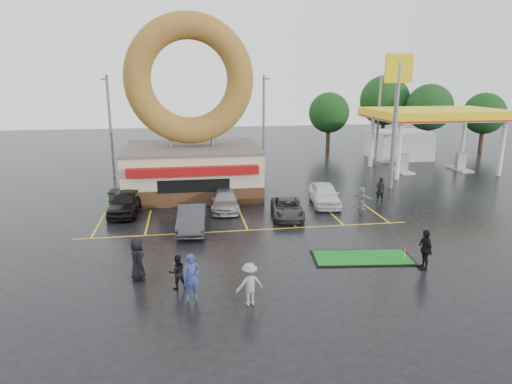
{
  "coord_description": "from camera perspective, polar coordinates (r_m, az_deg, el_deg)",
  "views": [
    {
      "loc": [
        -3.5,
        -22.17,
        8.99
      ],
      "look_at": [
        0.59,
        3.95,
        2.2
      ],
      "focal_mm": 32.0,
      "sensor_mm": 36.0,
      "label": 1
    }
  ],
  "objects": [
    {
      "name": "car_white",
      "position": [
        32.72,
        8.55,
        -0.28
      ],
      "size": [
        2.48,
        4.84,
        1.58
      ],
      "primitive_type": "imported",
      "rotation": [
        0.0,
        0.0,
        -0.14
      ],
      "color": "silver",
      "rests_on": "ground"
    },
    {
      "name": "streetlight_mid",
      "position": [
        43.94,
        0.98,
        8.91
      ],
      "size": [
        0.4,
        2.21,
        9.0
      ],
      "color": "slate",
      "rests_on": "ground"
    },
    {
      "name": "car_black",
      "position": [
        31.53,
        -16.08,
        -1.25
      ],
      "size": [
        2.09,
        4.71,
        1.58
      ],
      "primitive_type": "imported",
      "rotation": [
        0.0,
        0.0,
        -0.05
      ],
      "color": "black",
      "rests_on": "ground"
    },
    {
      "name": "tree_far_a",
      "position": [
        60.05,
        20.86,
        9.85
      ],
      "size": [
        5.6,
        5.6,
        8.0
      ],
      "color": "#332114",
      "rests_on": "ground"
    },
    {
      "name": "donut_shop",
      "position": [
        35.43,
        -8.08,
        6.92
      ],
      "size": [
        10.2,
        8.7,
        13.5
      ],
      "color": "#472B19",
      "rests_on": "ground"
    },
    {
      "name": "person_blue",
      "position": [
        19.1,
        -8.04,
        -10.51
      ],
      "size": [
        0.73,
        0.49,
        1.98
      ],
      "primitive_type": "imported",
      "rotation": [
        0.0,
        0.0,
        0.02
      ],
      "color": "navy",
      "rests_on": "ground"
    },
    {
      "name": "person_bystander",
      "position": [
        21.37,
        -14.62,
        -8.09
      ],
      "size": [
        0.9,
        1.11,
        1.97
      ],
      "primitive_type": "imported",
      "rotation": [
        0.0,
        0.0,
        1.9
      ],
      "color": "black",
      "rests_on": "ground"
    },
    {
      "name": "car_silver",
      "position": [
        31.4,
        -3.88,
        -1.02
      ],
      "size": [
        2.19,
        4.65,
        1.31
      ],
      "primitive_type": "imported",
      "rotation": [
        0.0,
        0.0,
        -0.08
      ],
      "color": "#97979C",
      "rests_on": "ground"
    },
    {
      "name": "tree_far_c",
      "position": [
        61.77,
        15.79,
        10.95
      ],
      "size": [
        6.3,
        6.3,
        9.0
      ],
      "color": "#332114",
      "rests_on": "ground"
    },
    {
      "name": "person_walker_far",
      "position": [
        34.48,
        15.27,
        0.32
      ],
      "size": [
        0.69,
        0.49,
        1.81
      ],
      "primitive_type": "imported",
      "rotation": [
        0.0,
        0.0,
        3.06
      ],
      "color": "black",
      "rests_on": "ground"
    },
    {
      "name": "shell_sign",
      "position": [
        37.98,
        17.21,
        11.34
      ],
      "size": [
        2.2,
        0.36,
        10.6
      ],
      "color": "slate",
      "rests_on": "ground"
    },
    {
      "name": "person_walker_near",
      "position": [
        32.18,
        13.09,
        -0.75
      ],
      "size": [
        1.16,
        1.48,
        1.57
      ],
      "primitive_type": "imported",
      "rotation": [
        0.0,
        0.0,
        2.12
      ],
      "color": "#949497",
      "rests_on": "ground"
    },
    {
      "name": "person_cameraman",
      "position": [
        23.22,
        20.37,
        -6.73
      ],
      "size": [
        0.52,
        1.16,
        1.96
      ],
      "primitive_type": "imported",
      "rotation": [
        0.0,
        0.0,
        -1.61
      ],
      "color": "black",
      "rests_on": "ground"
    },
    {
      "name": "dumpster",
      "position": [
        32.45,
        -16.12,
        -1.07
      ],
      "size": [
        1.89,
        1.34,
        1.3
      ],
      "primitive_type": "cube",
      "rotation": [
        0.0,
        0.0,
        -0.08
      ],
      "color": "#1D481B",
      "rests_on": "ground"
    },
    {
      "name": "tree_far_d",
      "position": [
        57.1,
        9.11,
        9.75
      ],
      "size": [
        4.9,
        4.9,
        7.0
      ],
      "color": "#332114",
      "rests_on": "ground"
    },
    {
      "name": "streetlight_left",
      "position": [
        42.79,
        -17.77,
        8.08
      ],
      "size": [
        0.4,
        2.21,
        9.0
      ],
      "color": "slate",
      "rests_on": "ground"
    },
    {
      "name": "ground",
      "position": [
        24.18,
        0.07,
        -7.43
      ],
      "size": [
        120.0,
        120.0,
        0.0
      ],
      "primitive_type": "plane",
      "color": "black",
      "rests_on": "ground"
    },
    {
      "name": "car_dgrey",
      "position": [
        27.4,
        -8.02,
        -3.24
      ],
      "size": [
        1.94,
        4.69,
        1.51
      ],
      "primitive_type": "imported",
      "rotation": [
        0.0,
        0.0,
        -0.08
      ],
      "color": "#313134",
      "rests_on": "ground"
    },
    {
      "name": "gas_station",
      "position": [
        49.38,
        19.75,
        7.42
      ],
      "size": [
        12.3,
        13.65,
        5.9
      ],
      "color": "silver",
      "rests_on": "ground"
    },
    {
      "name": "car_grey",
      "position": [
        29.73,
        3.91,
        -2.04
      ],
      "size": [
        2.5,
        4.49,
        1.19
      ],
      "primitive_type": "imported",
      "rotation": [
        0.0,
        0.0,
        -0.13
      ],
      "color": "#2F2F32",
      "rests_on": "ground"
    },
    {
      "name": "person_blackjkt",
      "position": [
        20.21,
        -9.81,
        -9.82
      ],
      "size": [
        0.87,
        0.76,
        1.54
      ],
      "primitive_type": "imported",
      "rotation": [
        0.0,
        0.0,
        3.4
      ],
      "color": "black",
      "rests_on": "ground"
    },
    {
      "name": "putting_green",
      "position": [
        23.89,
        13.12,
        -8.0
      ],
      "size": [
        5.2,
        2.71,
        0.62
      ],
      "color": "black",
      "rests_on": "ground"
    },
    {
      "name": "person_hoodie",
      "position": [
        18.6,
        -0.8,
        -11.42
      ],
      "size": [
        1.27,
        0.91,
        1.78
      ],
      "primitive_type": "imported",
      "rotation": [
        0.0,
        0.0,
        3.38
      ],
      "color": "gray",
      "rests_on": "ground"
    },
    {
      "name": "tree_far_b",
      "position": [
        61.62,
        26.64,
        8.75
      ],
      "size": [
        4.9,
        4.9,
        7.0
      ],
      "color": "#332114",
      "rests_on": "ground"
    },
    {
      "name": "streetlight_right",
      "position": [
        48.39,
        15.09,
        8.93
      ],
      "size": [
        0.4,
        2.21,
        9.0
      ],
      "color": "slate",
      "rests_on": "ground"
    }
  ]
}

